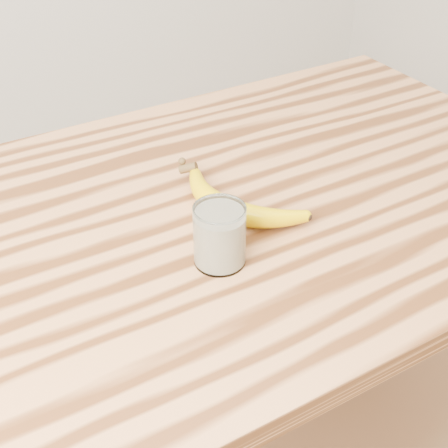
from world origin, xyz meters
TOP-DOWN VIEW (x-y plane):
  - table at (0.00, 0.00)m, footprint 1.20×0.80m
  - smoothie_glass at (-0.13, -0.13)m, footprint 0.08×0.08m
  - banana at (-0.07, -0.04)m, footprint 0.24×0.35m

SIDE VIEW (x-z plane):
  - table at x=0.00m, z-range 0.32..1.22m
  - banana at x=-0.07m, z-range 0.90..0.94m
  - smoothie_glass at x=-0.13m, z-range 0.90..0.99m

